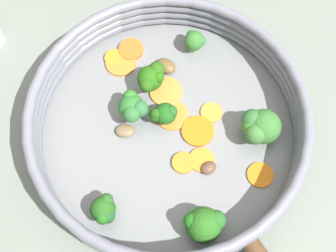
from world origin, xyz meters
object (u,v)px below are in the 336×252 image
at_px(carrot_slice_5, 183,163).
at_px(carrot_slice_6, 201,160).
at_px(broccoli_floret_1, 163,114).
at_px(broccoli_floret_5, 259,127).
at_px(mushroom_piece_2, 208,168).
at_px(carrot_slice_7, 121,63).
at_px(broccoli_floret_0, 133,108).
at_px(carrot_slice_8, 211,113).
at_px(skillet, 168,132).
at_px(carrot_slice_9, 131,50).
at_px(carrot_slice_0, 198,131).
at_px(mushroom_piece_0, 166,66).
at_px(broccoli_floret_2, 151,78).
at_px(carrot_slice_3, 172,115).
at_px(broccoli_floret_4, 104,210).
at_px(mushroom_piece_1, 125,131).
at_px(carrot_slice_1, 260,175).
at_px(carrot_slice_4, 166,92).
at_px(broccoli_floret_3, 204,224).
at_px(carrot_slice_2, 114,58).
at_px(broccoli_floret_6, 194,41).

relative_size(carrot_slice_5, carrot_slice_6, 0.88).
bearing_deg(broccoli_floret_1, broccoli_floret_5, 158.23).
height_order(broccoli_floret_1, mushroom_piece_2, broccoli_floret_1).
relative_size(carrot_slice_7, broccoli_floret_0, 0.95).
bearing_deg(carrot_slice_8, broccoli_floret_0, -9.84).
bearing_deg(skillet, carrot_slice_9, -79.00).
distance_m(carrot_slice_0, mushroom_piece_0, 0.11).
height_order(broccoli_floret_2, mushroom_piece_2, broccoli_floret_2).
relative_size(carrot_slice_3, carrot_slice_5, 1.52).
distance_m(broccoli_floret_1, broccoli_floret_4, 0.15).
bearing_deg(mushroom_piece_1, broccoli_floret_0, -127.91).
bearing_deg(skillet, mushroom_piece_2, 121.53).
xyz_separation_m(carrot_slice_1, broccoli_floret_0, (0.15, -0.12, 0.03)).
distance_m(carrot_slice_6, broccoli_floret_5, 0.09).
xyz_separation_m(carrot_slice_4, carrot_slice_5, (-0.00, 0.11, 0.00)).
bearing_deg(carrot_slice_5, carrot_slice_0, -126.56).
xyz_separation_m(carrot_slice_3, broccoli_floret_1, (0.01, 0.00, 0.02)).
distance_m(carrot_slice_3, broccoli_floret_3, 0.16).
bearing_deg(carrot_slice_2, carrot_slice_6, 116.01).
height_order(carrot_slice_3, broccoli_floret_6, broccoli_floret_6).
bearing_deg(carrot_slice_2, mushroom_piece_1, 87.60).
distance_m(carrot_slice_2, mushroom_piece_0, 0.08).
relative_size(carrot_slice_2, broccoli_floret_1, 0.74).
xyz_separation_m(broccoli_floret_6, mushroom_piece_2, (0.02, 0.19, -0.02)).
bearing_deg(broccoli_floret_0, carrot_slice_3, 168.01).
bearing_deg(broccoli_floret_3, broccoli_floret_2, -83.59).
distance_m(broccoli_floret_2, mushroom_piece_1, 0.08).
xyz_separation_m(mushroom_piece_1, mushroom_piece_2, (-0.10, 0.08, 0.00)).
relative_size(carrot_slice_1, mushroom_piece_2, 1.61).
bearing_deg(mushroom_piece_1, carrot_slice_9, -104.07).
relative_size(carrot_slice_5, carrot_slice_7, 0.66).
bearing_deg(carrot_slice_5, mushroom_piece_1, -42.20).
bearing_deg(carrot_slice_7, carrot_slice_9, -135.72).
height_order(broccoli_floret_3, mushroom_piece_0, broccoli_floret_3).
height_order(carrot_slice_7, broccoli_floret_1, broccoli_floret_1).
xyz_separation_m(broccoli_floret_6, mushroom_piece_0, (0.05, 0.02, -0.01)).
bearing_deg(carrot_slice_5, carrot_slice_7, -72.15).
height_order(carrot_slice_0, broccoli_floret_0, broccoli_floret_0).
bearing_deg(mushroom_piece_2, carrot_slice_3, -70.69).
relative_size(carrot_slice_5, broccoli_floret_4, 0.73).
relative_size(carrot_slice_0, carrot_slice_2, 1.57).
xyz_separation_m(broccoli_floret_0, broccoli_floret_5, (-0.16, 0.06, 0.00)).
distance_m(carrot_slice_2, carrot_slice_7, 0.01).
bearing_deg(carrot_slice_7, carrot_slice_6, 114.99).
height_order(carrot_slice_4, carrot_slice_9, carrot_slice_9).
bearing_deg(broccoli_floret_4, carrot_slice_7, -104.89).
bearing_deg(carrot_slice_3, mushroom_piece_0, -95.64).
distance_m(carrot_slice_5, broccoli_floret_0, 0.10).
xyz_separation_m(skillet, broccoli_floret_0, (0.04, -0.03, 0.03)).
xyz_separation_m(carrot_slice_6, broccoli_floret_4, (0.14, 0.04, 0.02)).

